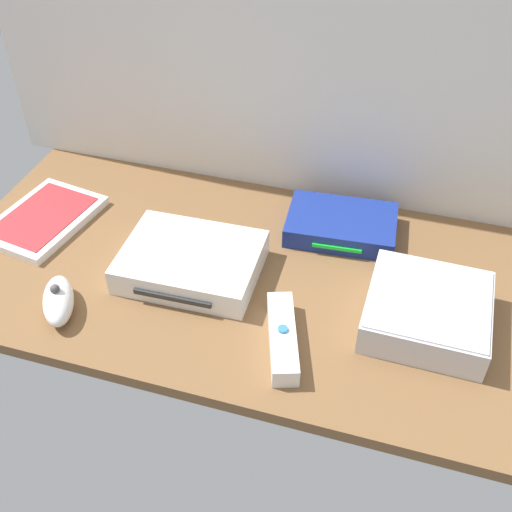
% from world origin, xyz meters
% --- Properties ---
extents(ground_plane, '(1.00, 0.48, 0.02)m').
position_xyz_m(ground_plane, '(0.00, 0.00, -0.01)').
color(ground_plane, brown).
rests_on(ground_plane, ground).
extents(back_wall, '(1.10, 0.01, 0.64)m').
position_xyz_m(back_wall, '(0.00, 0.25, 0.32)').
color(back_wall, silver).
rests_on(back_wall, ground).
extents(game_console, '(0.21, 0.17, 0.04)m').
position_xyz_m(game_console, '(-0.10, -0.02, 0.02)').
color(game_console, white).
rests_on(game_console, ground_plane).
extents(mini_computer, '(0.17, 0.17, 0.05)m').
position_xyz_m(mini_computer, '(0.26, -0.03, 0.03)').
color(mini_computer, silver).
rests_on(mini_computer, ground_plane).
extents(game_case, '(0.16, 0.21, 0.02)m').
position_xyz_m(game_case, '(-0.39, 0.02, 0.01)').
color(game_case, white).
rests_on(game_case, ground_plane).
extents(network_router, '(0.19, 0.13, 0.03)m').
position_xyz_m(network_router, '(0.11, 0.14, 0.02)').
color(network_router, navy).
rests_on(network_router, ground_plane).
extents(remote_wand, '(0.08, 0.15, 0.03)m').
position_xyz_m(remote_wand, '(0.08, -0.13, 0.02)').
color(remote_wand, white).
rests_on(remote_wand, ground_plane).
extents(remote_nunchuk, '(0.09, 0.11, 0.05)m').
position_xyz_m(remote_nunchuk, '(-0.25, -0.16, 0.02)').
color(remote_nunchuk, white).
rests_on(remote_nunchuk, ground_plane).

